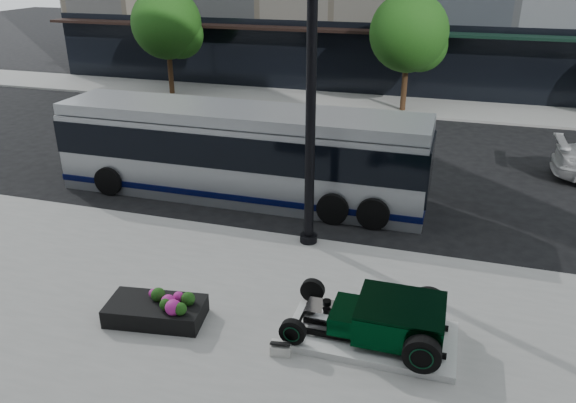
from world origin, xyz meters
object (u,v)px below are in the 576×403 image
(hot_rod, at_px, (389,318))
(flower_planter, at_px, (156,309))
(lamppost, at_px, (311,101))
(transit_bus, at_px, (241,152))

(hot_rod, distance_m, flower_planter, 4.95)
(lamppost, xyz_separation_m, transit_bus, (-3.06, 2.86, -2.57))
(lamppost, height_order, transit_bus, lamppost)
(hot_rod, height_order, lamppost, lamppost)
(hot_rod, bearing_deg, transit_bus, 130.87)
(hot_rod, distance_m, lamppost, 5.70)
(lamppost, distance_m, transit_bus, 4.92)
(hot_rod, bearing_deg, flower_planter, -172.24)
(lamppost, bearing_deg, flower_planter, -116.68)
(hot_rod, xyz_separation_m, flower_planter, (-4.89, -0.67, -0.33))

